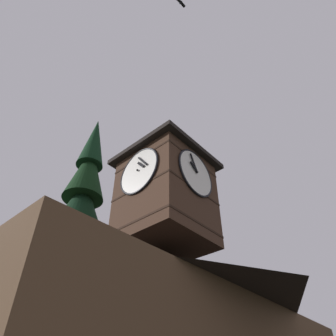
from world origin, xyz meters
The scene contains 3 objects.
clock_tower centered at (1.81, -1.14, 10.78)m, with size 4.42×4.42×7.67m.
pine_tree_behind centered at (2.94, -6.93, 7.51)m, with size 5.48×5.48×19.05m.
flying_bird_high centered at (5.87, 3.46, 17.62)m, with size 0.58×0.19×0.10m.
Camera 1 is at (11.42, 7.57, 1.67)m, focal length 33.61 mm.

